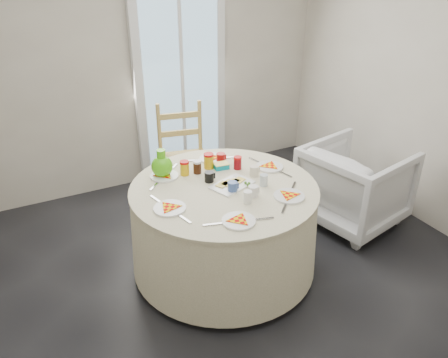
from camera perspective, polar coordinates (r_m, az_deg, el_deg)
name	(u,v)px	position (r m, az deg, el deg)	size (l,w,h in m)	color
floor	(236,284)	(3.46, 1.57, -13.56)	(4.00, 4.00, 0.00)	black
wall_back	(140,62)	(4.56, -10.87, 14.79)	(4.00, 0.02, 2.60)	#BCB5A3
glass_door	(181,83)	(4.70, -5.67, 12.38)	(1.00, 0.08, 2.10)	silver
table	(224,228)	(3.40, 0.00, -6.36)	(1.43, 1.43, 0.72)	beige
wooden_chair	(185,164)	(4.19, -5.16, 1.98)	(0.46, 0.44, 1.03)	tan
armchair	(355,184)	(4.16, 16.70, -0.60)	(0.81, 0.75, 0.83)	silver
place_settings	(224,183)	(3.20, 0.00, -0.48)	(1.19, 1.19, 0.02)	white
jar_cluster	(210,162)	(3.39, -1.81, 2.18)	(0.47, 0.24, 0.14)	#AE7424
butter_tub	(221,163)	(3.46, -0.36, 2.10)	(0.12, 0.08, 0.05)	#018FA8
green_pitcher	(162,160)	(3.34, -8.15, 2.42)	(0.17, 0.17, 0.21)	#4BBF12
cheese_platter	(232,181)	(3.21, 1.06, -0.32)	(0.31, 0.20, 0.04)	silver
mugs_glasses	(238,174)	(3.23, 1.85, 0.61)	(0.53, 0.53, 0.10)	gray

